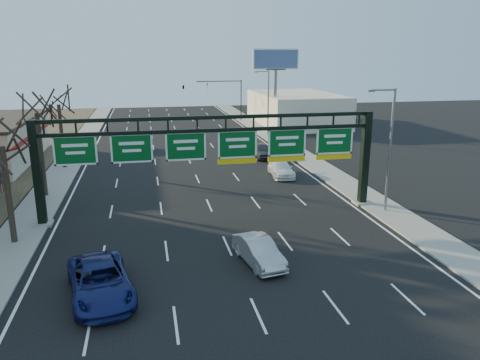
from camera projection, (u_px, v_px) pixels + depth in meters
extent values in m
plane|color=black|center=(233.00, 259.00, 26.61)|extent=(160.00, 160.00, 0.00)
cube|color=gray|center=(57.00, 180.00, 43.04)|extent=(3.00, 120.00, 0.12)
cube|color=gray|center=(319.00, 167.00, 47.98)|extent=(3.00, 120.00, 0.12)
cube|color=white|center=(195.00, 174.00, 45.52)|extent=(21.60, 120.00, 0.01)
cube|color=black|center=(37.00, 174.00, 30.98)|extent=(0.55, 0.55, 7.20)
cube|color=gray|center=(43.00, 224.00, 31.89)|extent=(1.20, 1.20, 0.20)
cube|color=black|center=(365.00, 159.00, 35.49)|extent=(0.55, 0.55, 7.20)
cube|color=gray|center=(362.00, 203.00, 36.41)|extent=(1.20, 1.20, 0.20)
cube|color=black|center=(211.00, 117.00, 32.33)|extent=(23.40, 0.25, 0.25)
cube|color=black|center=(212.00, 130.00, 32.56)|extent=(23.40, 0.25, 0.25)
cube|color=#054A19|center=(75.00, 150.00, 31.07)|extent=(2.80, 0.10, 2.00)
cube|color=#054A19|center=(132.00, 148.00, 31.78)|extent=(2.80, 0.10, 2.00)
cube|color=#054A19|center=(186.00, 146.00, 32.49)|extent=(2.80, 0.10, 2.00)
cube|color=#054A19|center=(237.00, 144.00, 33.19)|extent=(2.80, 0.10, 2.00)
cube|color=yellow|center=(237.00, 161.00, 33.51)|extent=(2.80, 0.10, 0.40)
cube|color=#054A19|center=(287.00, 142.00, 33.90)|extent=(2.80, 0.10, 2.00)
cube|color=yellow|center=(286.00, 159.00, 34.22)|extent=(2.80, 0.10, 0.40)
cube|color=#054A19|center=(334.00, 140.00, 34.61)|extent=(2.80, 0.10, 2.00)
cube|color=yellow|center=(334.00, 157.00, 34.93)|extent=(2.80, 0.10, 0.40)
cube|color=maroon|center=(33.00, 134.00, 50.08)|extent=(1.20, 18.00, 0.40)
cube|color=beige|center=(296.00, 109.00, 77.09)|extent=(12.00, 20.00, 5.00)
cylinder|color=black|center=(8.00, 194.00, 28.04)|extent=(0.36, 0.36, 6.08)
cylinder|color=black|center=(41.00, 154.00, 37.40)|extent=(0.36, 0.36, 6.84)
cylinder|color=black|center=(62.00, 136.00, 46.90)|extent=(0.36, 0.36, 6.46)
cylinder|color=slate|center=(390.00, 150.00, 33.51)|extent=(0.20, 0.20, 9.00)
cylinder|color=slate|center=(383.00, 88.00, 32.18)|extent=(1.80, 0.12, 0.12)
cube|color=slate|center=(371.00, 89.00, 32.02)|extent=(0.50, 0.22, 0.15)
cylinder|color=slate|center=(268.00, 103.00, 65.65)|extent=(0.20, 0.20, 9.00)
cylinder|color=slate|center=(262.00, 71.00, 64.33)|extent=(1.80, 0.12, 0.12)
cube|color=slate|center=(256.00, 71.00, 64.16)|extent=(0.50, 0.22, 0.15)
cylinder|color=slate|center=(275.00, 100.00, 70.87)|extent=(0.50, 0.50, 9.00)
cube|color=slate|center=(276.00, 69.00, 69.69)|extent=(3.00, 0.30, 0.20)
cube|color=white|center=(276.00, 59.00, 69.30)|extent=(7.00, 0.30, 3.00)
cube|color=#445989|center=(276.00, 59.00, 69.11)|extent=(6.60, 0.05, 2.60)
cylinder|color=black|center=(241.00, 101.00, 79.97)|extent=(0.18, 0.18, 7.00)
cylinder|color=black|center=(219.00, 81.00, 78.38)|extent=(7.60, 0.14, 0.14)
imported|color=black|center=(207.00, 86.00, 78.20)|extent=(0.20, 0.20, 1.00)
imported|color=black|center=(183.00, 87.00, 77.43)|extent=(0.54, 0.54, 1.62)
imported|color=navy|center=(100.00, 281.00, 22.29)|extent=(3.88, 6.40, 1.66)
imported|color=#A3A4A8|center=(259.00, 251.00, 25.92)|extent=(2.33, 4.62, 1.46)
imported|color=white|center=(281.00, 169.00, 44.57)|extent=(2.31, 4.98, 1.41)
imported|color=#38393C|center=(262.00, 150.00, 52.36)|extent=(2.00, 4.78, 1.62)
imported|color=#A5A4A9|center=(138.00, 145.00, 56.04)|extent=(2.00, 4.55, 1.45)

